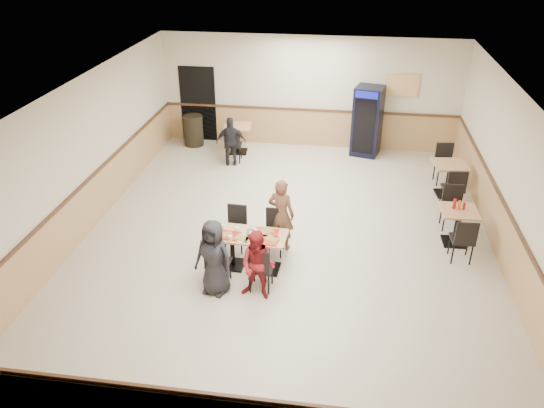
% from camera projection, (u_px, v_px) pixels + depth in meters
% --- Properties ---
extents(ground, '(10.00, 10.00, 0.00)m').
position_uv_depth(ground, '(286.00, 238.00, 10.54)').
color(ground, beige).
rests_on(ground, ground).
extents(room_shell, '(10.00, 10.00, 10.00)m').
position_uv_depth(room_shell, '(376.00, 165.00, 12.26)').
color(room_shell, silver).
rests_on(room_shell, ground).
extents(main_table, '(1.34, 0.72, 0.70)m').
position_uv_depth(main_table, '(250.00, 246.00, 9.43)').
color(main_table, black).
rests_on(main_table, ground).
extents(main_chairs, '(1.23, 1.58, 0.88)m').
position_uv_depth(main_chairs, '(247.00, 247.00, 9.44)').
color(main_chairs, black).
rests_on(main_chairs, ground).
extents(diner_woman_left, '(0.75, 0.58, 1.36)m').
position_uv_depth(diner_woman_left, '(214.00, 258.00, 8.71)').
color(diner_woman_left, black).
rests_on(diner_woman_left, ground).
extents(diner_woman_right, '(0.68, 0.58, 1.24)m').
position_uv_depth(diner_woman_right, '(258.00, 266.00, 8.61)').
color(diner_woman_right, maroon).
rests_on(diner_woman_right, ground).
extents(diner_man_opposite, '(0.59, 0.46, 1.43)m').
position_uv_depth(diner_man_opposite, '(281.00, 214.00, 9.92)').
color(diner_man_opposite, brown).
rests_on(diner_man_opposite, ground).
extents(lone_diner, '(0.79, 0.44, 1.27)m').
position_uv_depth(lone_diner, '(231.00, 142.00, 13.38)').
color(lone_diner, black).
rests_on(lone_diner, ground).
extents(tabletop_clutter, '(1.15, 0.58, 0.12)m').
position_uv_depth(tabletop_clutter, '(249.00, 235.00, 9.26)').
color(tabletop_clutter, '#AA230B').
rests_on(tabletop_clutter, main_table).
extents(side_table_near, '(0.70, 0.70, 0.73)m').
position_uv_depth(side_table_near, '(457.00, 221.00, 10.15)').
color(side_table_near, black).
rests_on(side_table_near, ground).
extents(side_table_near_chair_south, '(0.44, 0.44, 0.92)m').
position_uv_depth(side_table_near_chair_south, '(462.00, 238.00, 9.66)').
color(side_table_near_chair_south, black).
rests_on(side_table_near_chair_south, ground).
extents(side_table_near_chair_north, '(0.44, 0.44, 0.92)m').
position_uv_depth(side_table_near_chair_north, '(453.00, 208.00, 10.67)').
color(side_table_near_chair_north, black).
rests_on(side_table_near_chair_north, ground).
extents(side_table_far, '(0.79, 0.79, 0.77)m').
position_uv_depth(side_table_far, '(449.00, 174.00, 11.97)').
color(side_table_far, black).
rests_on(side_table_far, ground).
extents(side_table_far_chair_south, '(0.50, 0.50, 0.97)m').
position_uv_depth(side_table_far_chair_south, '(453.00, 187.00, 11.44)').
color(side_table_far_chair_south, black).
rests_on(side_table_far_chair_south, ground).
extents(side_table_far_chair_north, '(0.50, 0.50, 0.97)m').
position_uv_depth(side_table_far_chair_north, '(445.00, 164.00, 12.51)').
color(side_table_far_chair_north, black).
rests_on(side_table_far_chair_north, ground).
extents(condiment_caddy, '(0.23, 0.06, 0.20)m').
position_uv_depth(condiment_caddy, '(458.00, 205.00, 10.05)').
color(condiment_caddy, '#B60D13').
rests_on(condiment_caddy, side_table_near).
extents(back_table, '(0.76, 0.76, 0.76)m').
position_uv_depth(back_table, '(238.00, 135.00, 14.19)').
color(back_table, black).
rests_on(back_table, ground).
extents(back_table_chair_lone, '(0.48, 0.48, 0.96)m').
position_uv_depth(back_table_chair_lone, '(233.00, 144.00, 13.67)').
color(back_table_chair_lone, black).
rests_on(back_table_chair_lone, ground).
extents(pepsi_cooler, '(0.84, 0.84, 1.84)m').
position_uv_depth(pepsi_cooler, '(367.00, 121.00, 13.91)').
color(pepsi_cooler, black).
rests_on(pepsi_cooler, ground).
extents(trash_bin, '(0.54, 0.54, 0.85)m').
position_uv_depth(trash_bin, '(193.00, 130.00, 14.70)').
color(trash_bin, black).
rests_on(trash_bin, ground).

